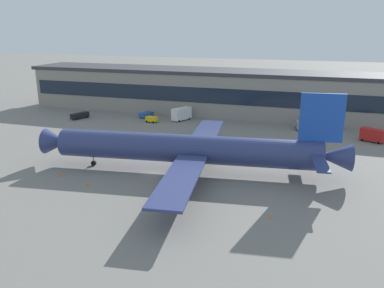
{
  "coord_description": "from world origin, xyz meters",
  "views": [
    {
      "loc": [
        31.48,
        -71.79,
        29.91
      ],
      "look_at": [
        6.24,
        6.68,
        5.0
      ],
      "focal_mm": 36.68,
      "sensor_mm": 36.0,
      "label": 1
    }
  ],
  "objects_px": {
    "crew_van": "(300,124)",
    "belt_loader": "(80,115)",
    "baggage_tug": "(151,119)",
    "traffic_cone_0": "(87,184)",
    "pushback_tractor": "(146,114)",
    "traffic_cone_1": "(60,174)",
    "traffic_cone_2": "(270,217)",
    "catering_truck": "(182,113)",
    "airliner": "(190,149)",
    "stair_truck": "(373,135)"
  },
  "relations": [
    {
      "from": "airliner",
      "to": "belt_loader",
      "type": "relative_size",
      "value": 9.8
    },
    {
      "from": "catering_truck",
      "to": "traffic_cone_0",
      "type": "height_order",
      "value": "catering_truck"
    },
    {
      "from": "traffic_cone_0",
      "to": "traffic_cone_1",
      "type": "relative_size",
      "value": 0.99
    },
    {
      "from": "crew_van",
      "to": "traffic_cone_2",
      "type": "bearing_deg",
      "value": -91.33
    },
    {
      "from": "belt_loader",
      "to": "traffic_cone_2",
      "type": "xyz_separation_m",
      "value": [
        69.62,
        -52.48,
        -0.87
      ]
    },
    {
      "from": "airliner",
      "to": "traffic_cone_0",
      "type": "height_order",
      "value": "airliner"
    },
    {
      "from": "baggage_tug",
      "to": "traffic_cone_0",
      "type": "relative_size",
      "value": 5.34
    },
    {
      "from": "pushback_tractor",
      "to": "catering_truck",
      "type": "height_order",
      "value": "catering_truck"
    },
    {
      "from": "pushback_tractor",
      "to": "baggage_tug",
      "type": "distance_m",
      "value": 7.24
    },
    {
      "from": "belt_loader",
      "to": "stair_truck",
      "type": "height_order",
      "value": "stair_truck"
    },
    {
      "from": "pushback_tractor",
      "to": "stair_truck",
      "type": "distance_m",
      "value": 70.3
    },
    {
      "from": "stair_truck",
      "to": "crew_van",
      "type": "xyz_separation_m",
      "value": [
        -19.31,
        7.96,
        -0.52
      ]
    },
    {
      "from": "pushback_tractor",
      "to": "traffic_cone_0",
      "type": "xyz_separation_m",
      "value": [
        13.66,
        -58.26,
        -0.69
      ]
    },
    {
      "from": "pushback_tractor",
      "to": "traffic_cone_0",
      "type": "distance_m",
      "value": 59.84
    },
    {
      "from": "crew_van",
      "to": "traffic_cone_1",
      "type": "distance_m",
      "value": 71.11
    },
    {
      "from": "airliner",
      "to": "crew_van",
      "type": "xyz_separation_m",
      "value": [
        20.18,
        44.31,
        -3.63
      ]
    },
    {
      "from": "airliner",
      "to": "baggage_tug",
      "type": "height_order",
      "value": "airliner"
    },
    {
      "from": "baggage_tug",
      "to": "airliner",
      "type": "bearing_deg",
      "value": -56.23
    },
    {
      "from": "crew_van",
      "to": "catering_truck",
      "type": "bearing_deg",
      "value": 179.69
    },
    {
      "from": "belt_loader",
      "to": "stair_truck",
      "type": "relative_size",
      "value": 1.04
    },
    {
      "from": "catering_truck",
      "to": "traffic_cone_2",
      "type": "xyz_separation_m",
      "value": [
        36.28,
        -60.68,
        -2.01
      ]
    },
    {
      "from": "catering_truck",
      "to": "baggage_tug",
      "type": "distance_m",
      "value": 10.26
    },
    {
      "from": "crew_van",
      "to": "baggage_tug",
      "type": "distance_m",
      "value": 46.47
    },
    {
      "from": "baggage_tug",
      "to": "traffic_cone_2",
      "type": "xyz_separation_m",
      "value": [
        44.75,
        -55.01,
        -0.8
      ]
    },
    {
      "from": "traffic_cone_0",
      "to": "traffic_cone_1",
      "type": "xyz_separation_m",
      "value": [
        -8.25,
        2.96,
        0.0
      ]
    },
    {
      "from": "airliner",
      "to": "belt_loader",
      "type": "distance_m",
      "value": 62.6
    },
    {
      "from": "pushback_tractor",
      "to": "traffic_cone_1",
      "type": "xyz_separation_m",
      "value": [
        5.41,
        -55.3,
        -0.68
      ]
    },
    {
      "from": "traffic_cone_0",
      "to": "traffic_cone_1",
      "type": "distance_m",
      "value": 8.77
    },
    {
      "from": "baggage_tug",
      "to": "traffic_cone_2",
      "type": "distance_m",
      "value": 70.91
    },
    {
      "from": "catering_truck",
      "to": "traffic_cone_0",
      "type": "relative_size",
      "value": 10.61
    },
    {
      "from": "stair_truck",
      "to": "traffic_cone_2",
      "type": "xyz_separation_m",
      "value": [
        -20.71,
        -52.52,
        -1.69
      ]
    },
    {
      "from": "catering_truck",
      "to": "baggage_tug",
      "type": "bearing_deg",
      "value": -146.19
    },
    {
      "from": "catering_truck",
      "to": "stair_truck",
      "type": "bearing_deg",
      "value": -8.15
    },
    {
      "from": "belt_loader",
      "to": "catering_truck",
      "type": "relative_size",
      "value": 0.88
    },
    {
      "from": "baggage_tug",
      "to": "traffic_cone_1",
      "type": "bearing_deg",
      "value": -88.77
    },
    {
      "from": "airliner",
      "to": "traffic_cone_1",
      "type": "bearing_deg",
      "value": -156.81
    },
    {
      "from": "traffic_cone_1",
      "to": "traffic_cone_2",
      "type": "xyz_separation_m",
      "value": [
        43.69,
        -5.5,
        -0.08
      ]
    },
    {
      "from": "catering_truck",
      "to": "traffic_cone_2",
      "type": "height_order",
      "value": "catering_truck"
    },
    {
      "from": "airliner",
      "to": "stair_truck",
      "type": "xyz_separation_m",
      "value": [
        39.49,
        36.35,
        -3.11
      ]
    },
    {
      "from": "pushback_tractor",
      "to": "belt_loader",
      "type": "height_order",
      "value": "belt_loader"
    },
    {
      "from": "pushback_tractor",
      "to": "crew_van",
      "type": "distance_m",
      "value": 50.5
    },
    {
      "from": "airliner",
      "to": "crew_van",
      "type": "bearing_deg",
      "value": 65.51
    },
    {
      "from": "crew_van",
      "to": "belt_loader",
      "type": "bearing_deg",
      "value": -173.58
    },
    {
      "from": "stair_truck",
      "to": "catering_truck",
      "type": "height_order",
      "value": "catering_truck"
    },
    {
      "from": "airliner",
      "to": "crew_van",
      "type": "height_order",
      "value": "airliner"
    },
    {
      "from": "pushback_tractor",
      "to": "traffic_cone_0",
      "type": "bearing_deg",
      "value": -76.81
    },
    {
      "from": "airliner",
      "to": "traffic_cone_0",
      "type": "relative_size",
      "value": 91.07
    },
    {
      "from": "traffic_cone_0",
      "to": "airliner",
      "type": "bearing_deg",
      "value": 39.29
    },
    {
      "from": "belt_loader",
      "to": "traffic_cone_0",
      "type": "bearing_deg",
      "value": -55.61
    },
    {
      "from": "belt_loader",
      "to": "traffic_cone_0",
      "type": "distance_m",
      "value": 60.52
    }
  ]
}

